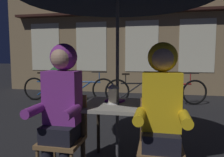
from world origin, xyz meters
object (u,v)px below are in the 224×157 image
Objects in this scene: person_left_hooded at (61,100)px; bicycle_fourth at (175,92)px; bicycle_nearest at (51,89)px; cafe_table at (117,112)px; chair_left at (65,133)px; potted_plant at (57,77)px; bicycle_second at (86,89)px; book at (115,101)px; lantern at (113,93)px; bicycle_third at (136,91)px; chair_right at (161,140)px; person_right_hooded at (162,104)px.

person_left_hooded is 0.85× the size of bicycle_fourth.
bicycle_nearest is 3.43m from bicycle_fourth.
person_left_hooded reaches higher than cafe_table.
potted_plant reaches higher than chair_left.
cafe_table is 3.61m from bicycle_fourth.
bicycle_nearest is at bearing -177.05° from bicycle_fourth.
book is at bearing -66.16° from bicycle_second.
lantern is 3.67m from bicycle_fourth.
book is (-0.00, 0.12, -0.11)m from lantern.
person_left_hooded is 4.17m from bicycle_fourth.
chair_left is at bearing -74.57° from bicycle_second.
cafe_table is 0.16m from book.
bicycle_second is (0.98, 0.18, 0.00)m from bicycle_nearest.
book is at bearing 50.40° from person_left_hooded.
bicycle_third is (0.36, 3.81, -0.14)m from chair_left.
lantern is 0.17× the size of person_left_hooded.
cafe_table is 0.62m from chair_right.
person_left_hooded is (-0.96, -0.06, 0.36)m from chair_right.
cafe_table is at bearing 142.45° from chair_right.
person_left_hooded is at bearing -137.21° from lantern.
chair_left is at bearing -60.87° from bicycle_nearest.
person_right_hooded is 0.85× the size of bicycle_third.
lantern is at bearing -53.27° from bicycle_nearest.
bicycle_second is (-1.50, 3.51, -0.51)m from lantern.
person_right_hooded is at bearing -90.00° from chair_right.
book is at bearing -105.53° from bicycle_fourth.
chair_right is at bearing 3.39° from person_left_hooded.
chair_left is at bearing -141.51° from lantern.
bicycle_third is (-0.60, 3.81, -0.14)m from chair_right.
person_left_hooded reaches higher than bicycle_nearest.
person_right_hooded is at bearing -55.72° from potted_plant.
person_left_hooded and person_right_hooded have the same top height.
bicycle_fourth reaches higher than cafe_table.
person_left_hooded is (-0.00, -0.06, 0.36)m from chair_left.
bicycle_nearest is at bearing -176.77° from bicycle_third.
bicycle_nearest and bicycle_third have the same top height.
potted_plant is at bearing 122.63° from cafe_table.
person_right_hooded reaches higher than chair_left.
person_left_hooded is 0.83× the size of bicycle_nearest.
bicycle_nearest is (-2.48, 3.33, -0.51)m from lantern.
potted_plant is (-2.45, 4.95, 0.05)m from chair_left.
chair_left reaches higher than book.
cafe_table is 0.23m from lantern.
bicycle_second and bicycle_fourth have the same top height.
person_right_hooded is 6.07m from potted_plant.
person_left_hooded is 1.00× the size of person_right_hooded.
bicycle_third is at bearing -177.70° from bicycle_fourth.
bicycle_fourth reaches higher than book.
person_right_hooded reaches higher than bicycle_second.
person_right_hooded is 1.52× the size of potted_plant.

